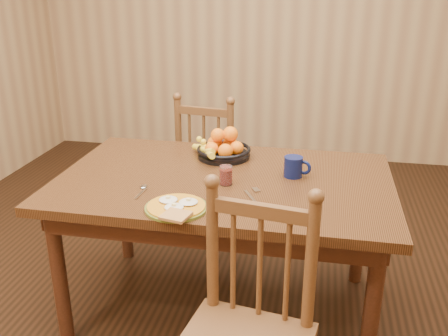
% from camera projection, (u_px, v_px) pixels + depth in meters
% --- Properties ---
extents(room, '(4.52, 5.02, 2.72)m').
position_uv_depth(room, '(224.00, 51.00, 2.19)').
color(room, black).
rests_on(room, ground).
extents(dining_table, '(1.60, 1.00, 0.75)m').
position_uv_depth(dining_table, '(224.00, 194.00, 2.44)').
color(dining_table, black).
rests_on(dining_table, ground).
extents(chair_far, '(0.48, 0.47, 0.95)m').
position_uv_depth(chair_far, '(212.00, 165.00, 3.37)').
color(chair_far, '#4F2F17').
rests_on(chair_far, ground).
extents(breakfast_plate, '(0.26, 0.30, 0.04)m').
position_uv_depth(breakfast_plate, '(176.00, 207.00, 2.07)').
color(breakfast_plate, '#59601E').
rests_on(breakfast_plate, dining_table).
extents(fork, '(0.08, 0.18, 0.00)m').
position_uv_depth(fork, '(253.00, 194.00, 2.21)').
color(fork, silver).
rests_on(fork, dining_table).
extents(spoon, '(0.04, 0.16, 0.01)m').
position_uv_depth(spoon, '(143.00, 189.00, 2.27)').
color(spoon, silver).
rests_on(spoon, dining_table).
extents(coffee_mug, '(0.13, 0.09, 0.10)m').
position_uv_depth(coffee_mug, '(294.00, 167.00, 2.40)').
color(coffee_mug, '#0A123A').
rests_on(coffee_mug, dining_table).
extents(juice_glass, '(0.06, 0.06, 0.09)m').
position_uv_depth(juice_glass, '(226.00, 176.00, 2.32)').
color(juice_glass, silver).
rests_on(juice_glass, dining_table).
extents(fruit_bowl, '(0.32, 0.32, 0.17)m').
position_uv_depth(fruit_bowl, '(222.00, 148.00, 2.66)').
color(fruit_bowl, black).
rests_on(fruit_bowl, dining_table).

